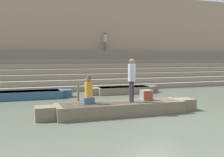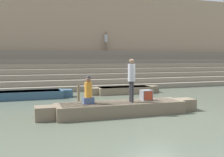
{
  "view_description": "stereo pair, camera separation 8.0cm",
  "coord_description": "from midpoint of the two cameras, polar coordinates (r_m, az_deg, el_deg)",
  "views": [
    {
      "loc": [
        -5.38,
        -10.39,
        2.33
      ],
      "look_at": [
        -1.6,
        0.86,
        1.42
      ],
      "focal_mm": 42.0,
      "sensor_mm": 36.0,
      "label": 1
    },
    {
      "loc": [
        -5.31,
        -10.42,
        2.33
      ],
      "look_at": [
        -1.6,
        0.86,
        1.42
      ],
      "focal_mm": 42.0,
      "sensor_mm": 36.0,
      "label": 2
    }
  ],
  "objects": [
    {
      "name": "person_rowing",
      "position": [
        10.52,
        -4.96,
        -2.94
      ],
      "size": [
        0.42,
        0.33,
        1.13
      ],
      "rotation": [
        0.0,
        0.0,
        0.18
      ],
      "color": "#3D4C75",
      "rests_on": "rowboat_main"
    },
    {
      "name": "moored_boat_shore",
      "position": [
        15.95,
        -17.96,
        -3.36
      ],
      "size": [
        5.26,
        1.34,
        0.45
      ],
      "rotation": [
        0.0,
        0.0,
        -0.03
      ],
      "color": "#33516B",
      "rests_on": "ground"
    },
    {
      "name": "rowboat_main",
      "position": [
        10.93,
        2.18,
        -6.45
      ],
      "size": [
        6.89,
        1.45,
        0.52
      ],
      "rotation": [
        0.0,
        0.0,
        -0.02
      ],
      "color": "#756651",
      "rests_on": "ground"
    },
    {
      "name": "mooring_post",
      "position": [
        14.39,
        -7.16,
        -3.08
      ],
      "size": [
        0.13,
        0.13,
        0.94
      ],
      "primitive_type": "cylinder",
      "color": "brown",
      "rests_on": "ground"
    },
    {
      "name": "tv_set",
      "position": [
        11.43,
        7.68,
        -3.62
      ],
      "size": [
        0.46,
        0.43,
        0.45
      ],
      "rotation": [
        0.0,
        0.0,
        0.06
      ],
      "color": "slate",
      "rests_on": "rowboat_main"
    },
    {
      "name": "ground_plane",
      "position": [
        11.93,
        8.89,
        -6.93
      ],
      "size": [
        120.0,
        120.0,
        0.0
      ],
      "primitive_type": "plane",
      "color": "#566051"
    },
    {
      "name": "back_wall",
      "position": [
        24.71,
        -5.71,
        8.62
      ],
      "size": [
        34.2,
        1.28,
        8.38
      ],
      "color": "tan",
      "rests_on": "ground"
    },
    {
      "name": "person_standing",
      "position": [
        10.84,
        4.48,
        0.36
      ],
      "size": [
        0.3,
        0.3,
        1.8
      ],
      "rotation": [
        0.0,
        0.0,
        -0.19
      ],
      "color": "#28282D",
      "rests_on": "rowboat_main"
    },
    {
      "name": "moored_boat_distant",
      "position": [
        17.47,
        2.86,
        -2.49
      ],
      "size": [
        4.78,
        1.34,
        0.45
      ],
      "rotation": [
        0.0,
        0.0,
        0.05
      ],
      "color": "#756651",
      "rests_on": "ground"
    },
    {
      "name": "person_on_steps",
      "position": [
        24.23,
        -1.22,
        8.35
      ],
      "size": [
        0.31,
        0.31,
        1.69
      ],
      "rotation": [
        0.0,
        0.0,
        3.33
      ],
      "color": "#756656",
      "rests_on": "ghat_steps"
    },
    {
      "name": "ghat_steps",
      "position": [
        22.22,
        -4.24,
        1.12
      ],
      "size": [
        36.0,
        5.45,
        3.02
      ],
      "color": "gray",
      "rests_on": "ground"
    }
  ]
}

